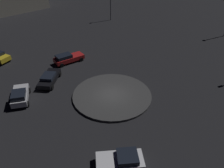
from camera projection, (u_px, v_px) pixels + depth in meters
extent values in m
plane|color=black|center=(112.00, 96.00, 27.37)|extent=(117.67, 117.67, 0.00)
cylinder|color=#383838|center=(112.00, 95.00, 27.30)|extent=(9.53, 9.53, 0.26)
cylinder|color=black|center=(9.00, 59.00, 34.93)|extent=(0.29, 0.67, 0.64)
cube|color=white|center=(120.00, 161.00, 18.74)|extent=(4.02, 4.22, 0.59)
cube|color=black|center=(127.00, 157.00, 18.51)|extent=(2.40, 2.40, 0.44)
cylinder|color=black|center=(102.00, 156.00, 19.58)|extent=(0.56, 0.60, 0.60)
cylinder|color=black|center=(134.00, 153.00, 19.80)|extent=(0.56, 0.60, 0.60)
cube|color=red|center=(69.00, 58.00, 34.36)|extent=(4.82, 3.09, 0.62)
cube|color=black|center=(64.00, 56.00, 33.66)|extent=(2.64, 2.17, 0.50)
cylinder|color=black|center=(76.00, 55.00, 35.89)|extent=(0.65, 0.41, 0.61)
cylinder|color=black|center=(81.00, 59.00, 34.72)|extent=(0.65, 0.41, 0.61)
cylinder|color=black|center=(57.00, 61.00, 34.33)|extent=(0.65, 0.41, 0.61)
cylinder|color=black|center=(62.00, 65.00, 33.16)|extent=(0.65, 0.41, 0.61)
cube|color=silver|center=(20.00, 95.00, 26.33)|extent=(3.81, 4.04, 0.70)
cube|color=black|center=(18.00, 95.00, 25.38)|extent=(2.37, 2.41, 0.53)
cylinder|color=black|center=(15.00, 92.00, 27.47)|extent=(0.59, 0.63, 0.64)
cylinder|color=black|center=(29.00, 90.00, 27.81)|extent=(0.59, 0.63, 0.64)
cylinder|color=black|center=(12.00, 106.00, 25.23)|extent=(0.59, 0.63, 0.64)
cylinder|color=black|center=(28.00, 104.00, 25.57)|extent=(0.59, 0.63, 0.64)
cube|color=black|center=(49.00, 78.00, 29.62)|extent=(4.77, 3.71, 0.55)
cube|color=black|center=(48.00, 76.00, 29.14)|extent=(2.49, 2.31, 0.40)
cylinder|color=black|center=(48.00, 74.00, 31.19)|extent=(0.65, 0.50, 0.63)
cylinder|color=black|center=(60.00, 74.00, 31.03)|extent=(0.65, 0.50, 0.63)
cylinder|color=black|center=(39.00, 87.00, 28.51)|extent=(0.65, 0.50, 0.63)
cylinder|color=black|center=(52.00, 87.00, 28.35)|extent=(0.65, 0.50, 0.63)
cylinder|color=#4C4C51|center=(111.00, 3.00, 49.77)|extent=(0.18, 0.18, 7.48)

